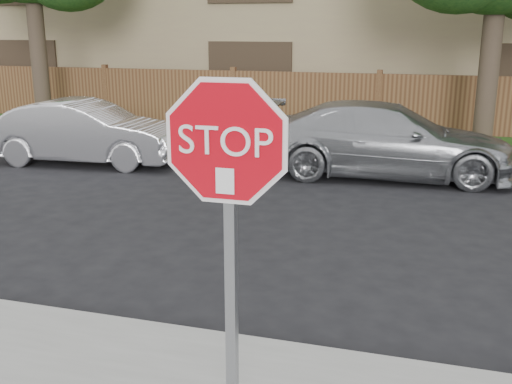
% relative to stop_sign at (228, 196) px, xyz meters
% --- Properties ---
extents(ground, '(90.00, 90.00, 0.00)m').
position_rel_stop_sign_xyz_m(ground, '(-0.25, 1.48, -1.83)').
color(ground, black).
rests_on(ground, ground).
extents(far_curb, '(70.00, 0.30, 0.15)m').
position_rel_stop_sign_xyz_m(far_curb, '(-0.25, 9.63, -1.75)').
color(far_curb, gray).
rests_on(far_curb, ground).
extents(grass_strip, '(70.00, 3.00, 0.12)m').
position_rel_stop_sign_xyz_m(grass_strip, '(-0.25, 11.28, -1.77)').
color(grass_strip, '#1E4714').
rests_on(grass_strip, ground).
extents(fence, '(70.00, 0.12, 1.60)m').
position_rel_stop_sign_xyz_m(fence, '(-0.25, 12.88, -1.03)').
color(fence, '#4D2E1B').
rests_on(fence, ground).
extents(apartment_building, '(35.20, 9.20, 7.20)m').
position_rel_stop_sign_xyz_m(apartment_building, '(-0.25, 18.48, 1.70)').
color(apartment_building, tan).
rests_on(apartment_building, ground).
extents(stop_sign, '(1.01, 0.13, 2.55)m').
position_rel_stop_sign_xyz_m(stop_sign, '(0.00, 0.00, 0.00)').
color(stop_sign, gray).
rests_on(stop_sign, sidewalk_near).
extents(sedan_left, '(4.10, 1.73, 1.32)m').
position_rel_stop_sign_xyz_m(sedan_left, '(-5.78, 7.68, -1.17)').
color(sedan_left, silver).
rests_on(sedan_left, ground).
extents(sedan_right, '(4.93, 2.23, 1.40)m').
position_rel_stop_sign_xyz_m(sedan_right, '(0.31, 8.31, -1.13)').
color(sedan_right, '#9FA2A6').
rests_on(sedan_right, ground).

